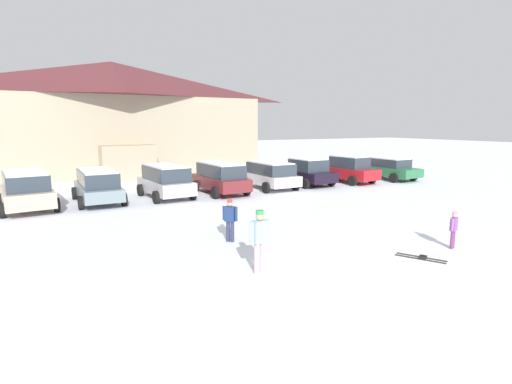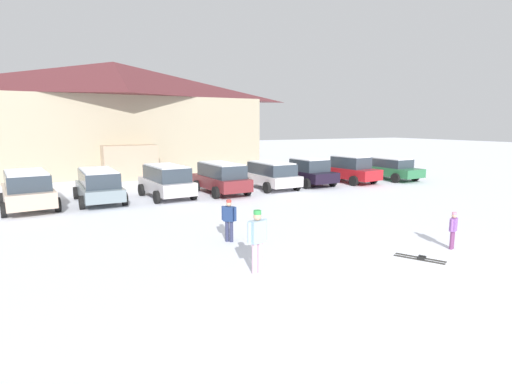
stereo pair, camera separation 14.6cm
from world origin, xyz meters
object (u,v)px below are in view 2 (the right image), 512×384
object	(u,v)px
parked_silver_wagon	(166,180)
skier_child_in_purple_jacket	(453,228)
parked_green_coupe	(390,168)
skier_adult_in_blue_parka	(257,238)
parked_beige_suv	(27,189)
pair_of_skis	(420,258)
ski_lodge	(116,117)
parked_black_sedan	(308,172)
parked_grey_wagon	(99,185)
parked_white_suv	(271,174)
parked_maroon_van	(221,177)
parked_red_sedan	(349,169)
skier_teen_in_navy_coat	(229,218)

from	to	relation	value
parked_silver_wagon	skier_child_in_purple_jacket	bearing A→B (deg)	-65.94
parked_green_coupe	skier_adult_in_blue_parka	size ratio (longest dim) A/B	2.87
parked_beige_suv	parked_green_coupe	xyz separation A→B (m)	(22.08, -0.10, -0.15)
parked_silver_wagon	pair_of_skis	distance (m)	13.54
ski_lodge	parked_beige_suv	distance (m)	14.47
pair_of_skis	parked_green_coupe	bearing A→B (deg)	47.62
parked_beige_suv	parked_black_sedan	world-z (taller)	parked_beige_suv
skier_child_in_purple_jacket	parked_silver_wagon	bearing A→B (deg)	114.06
parked_grey_wagon	parked_white_suv	xyz separation A→B (m)	(9.61, -0.22, -0.01)
parked_maroon_van	skier_child_in_purple_jacket	bearing A→B (deg)	-78.28
ski_lodge	parked_red_sedan	size ratio (longest dim) A/B	4.87
parked_silver_wagon	parked_red_sedan	distance (m)	12.24
parked_grey_wagon	skier_child_in_purple_jacket	bearing A→B (deg)	-55.36
parked_silver_wagon	skier_teen_in_navy_coat	world-z (taller)	parked_silver_wagon
skier_teen_in_navy_coat	ski_lodge	bearing A→B (deg)	90.88
parked_silver_wagon	skier_adult_in_blue_parka	xyz separation A→B (m)	(-0.66, -11.73, 0.02)
parked_grey_wagon	pair_of_skis	world-z (taller)	parked_grey_wagon
ski_lodge	parked_black_sedan	size ratio (longest dim) A/B	5.36
ski_lodge	parked_white_suv	distance (m)	14.91
ski_lodge	skier_child_in_purple_jacket	xyz separation A→B (m)	(6.19, -25.52, -3.69)
parked_maroon_van	parked_red_sedan	xyz separation A→B (m)	(9.20, 0.20, -0.05)
parked_grey_wagon	skier_child_in_purple_jacket	distance (m)	15.75
parked_silver_wagon	parked_white_suv	bearing A→B (deg)	0.66
skier_adult_in_blue_parka	skier_teen_in_navy_coat	bearing A→B (deg)	81.14
parked_beige_suv	parked_green_coupe	distance (m)	22.08
parked_silver_wagon	parked_red_sedan	bearing A→B (deg)	0.55
parked_grey_wagon	parked_silver_wagon	bearing A→B (deg)	-5.10
parked_grey_wagon	parked_red_sedan	bearing A→B (deg)	-0.65
parked_grey_wagon	pair_of_skis	distance (m)	15.10
ski_lodge	parked_maroon_van	distance (m)	13.85
parked_maroon_van	skier_adult_in_blue_parka	distance (m)	12.23
parked_maroon_van	skier_adult_in_blue_parka	size ratio (longest dim) A/B	2.62
parked_maroon_van	parked_green_coupe	size ratio (longest dim) A/B	0.91
skier_teen_in_navy_coat	parked_maroon_van	bearing A→B (deg)	69.57
parked_beige_suv	parked_silver_wagon	distance (m)	6.35
parked_beige_suv	parked_maroon_van	xyz separation A→B (m)	(9.39, -0.13, -0.01)
parked_silver_wagon	pair_of_skis	bearing A→B (deg)	-72.75
parked_silver_wagon	parked_maroon_van	bearing A→B (deg)	-1.54
parked_grey_wagon	parked_green_coupe	xyz separation A→B (m)	(19.03, -0.34, -0.11)
ski_lodge	parked_green_coupe	world-z (taller)	ski_lodge
parked_red_sedan	pair_of_skis	size ratio (longest dim) A/B	3.34
pair_of_skis	skier_child_in_purple_jacket	bearing A→B (deg)	8.11
parked_beige_suv	skier_child_in_purple_jacket	distance (m)	17.49
skier_teen_in_navy_coat	skier_adult_in_blue_parka	size ratio (longest dim) A/B	0.84
parked_maroon_van	parked_black_sedan	xyz separation A→B (m)	(6.10, 0.43, -0.07)
parked_red_sedan	skier_adult_in_blue_parka	distance (m)	17.52
parked_beige_suv	skier_child_in_purple_jacket	bearing A→B (deg)	-46.65
parked_maroon_van	parked_green_coupe	distance (m)	12.69
parked_beige_suv	skier_teen_in_navy_coat	bearing A→B (deg)	-55.29
parked_maroon_van	skier_child_in_purple_jacket	world-z (taller)	parked_maroon_van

